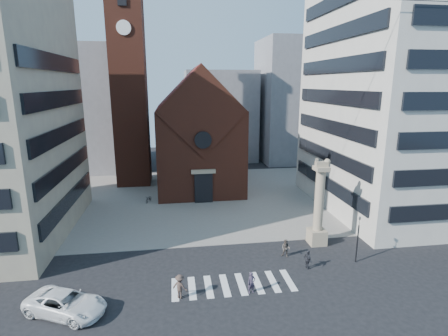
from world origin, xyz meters
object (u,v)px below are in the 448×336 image
(pedestrian_0, at_px, (251,283))
(pedestrian_2, at_px, (308,260))
(pedestrian_1, at_px, (286,248))
(traffic_light, at_px, (358,238))
(scooter_0, at_px, (149,199))
(lion_column, at_px, (319,211))
(white_car, at_px, (66,304))

(pedestrian_0, relative_size, pedestrian_2, 1.01)
(pedestrian_0, xyz_separation_m, pedestrian_1, (4.37, 5.10, -0.00))
(traffic_light, bearing_deg, pedestrian_2, -174.22)
(scooter_0, bearing_deg, pedestrian_2, -34.18)
(pedestrian_0, relative_size, pedestrian_1, 1.01)
(pedestrian_1, bearing_deg, pedestrian_2, -28.55)
(pedestrian_0, bearing_deg, pedestrian_2, 13.60)
(lion_column, distance_m, pedestrian_1, 5.17)
(traffic_light, height_order, pedestrian_2, traffic_light)
(white_car, distance_m, scooter_0, 23.27)
(pedestrian_0, bearing_deg, lion_column, 28.28)
(traffic_light, height_order, pedestrian_0, traffic_light)
(traffic_light, distance_m, pedestrian_2, 4.95)
(lion_column, relative_size, pedestrian_0, 5.18)
(traffic_light, xyz_separation_m, pedestrian_0, (-10.26, -3.26, -1.45))
(lion_column, height_order, traffic_light, lion_column)
(pedestrian_1, xyz_separation_m, pedestrian_2, (1.19, -2.32, -0.00))
(scooter_0, bearing_deg, lion_column, -21.95)
(lion_column, bearing_deg, pedestrian_1, -151.07)
(pedestrian_0, height_order, pedestrian_1, pedestrian_0)
(lion_column, height_order, pedestrian_2, lion_column)
(white_car, bearing_deg, pedestrian_2, -55.13)
(lion_column, distance_m, traffic_light, 4.62)
(lion_column, height_order, pedestrian_1, lion_column)
(traffic_light, xyz_separation_m, scooter_0, (-19.27, 19.03, -1.79))
(traffic_light, relative_size, scooter_0, 2.53)
(traffic_light, xyz_separation_m, pedestrian_1, (-5.89, 1.84, -1.46))
(traffic_light, xyz_separation_m, white_car, (-23.46, -3.86, -1.50))
(lion_column, relative_size, traffic_light, 2.02)
(pedestrian_1, bearing_deg, pedestrian_0, -96.26)
(pedestrian_0, xyz_separation_m, scooter_0, (-9.02, 22.29, -0.34))
(white_car, bearing_deg, lion_column, -45.25)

